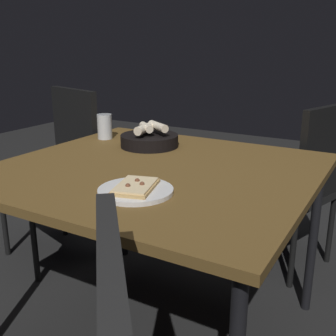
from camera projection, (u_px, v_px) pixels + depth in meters
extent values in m
plane|color=black|center=(157.00, 331.00, 1.76)|extent=(8.00, 8.00, 0.00)
cube|color=brown|center=(156.00, 170.00, 1.55)|extent=(1.09, 1.16, 0.03)
cylinder|color=black|center=(123.00, 197.00, 2.31)|extent=(0.04, 0.04, 0.71)
cylinder|color=black|center=(313.00, 239.00, 1.81)|extent=(0.04, 0.04, 0.71)
cylinder|color=white|center=(136.00, 191.00, 1.27)|extent=(0.24, 0.24, 0.01)
cube|color=tan|center=(136.00, 187.00, 1.27)|extent=(0.20, 0.16, 0.01)
cube|color=beige|center=(135.00, 185.00, 1.27)|extent=(0.18, 0.14, 0.01)
sphere|color=brown|center=(137.00, 181.00, 1.29)|extent=(0.02, 0.02, 0.02)
sphere|color=brown|center=(142.00, 184.00, 1.26)|extent=(0.02, 0.02, 0.02)
sphere|color=brown|center=(128.00, 186.00, 1.25)|extent=(0.02, 0.02, 0.02)
cylinder|color=black|center=(149.00, 141.00, 1.84)|extent=(0.26, 0.26, 0.05)
cylinder|color=beige|center=(146.00, 127.00, 1.82)|extent=(0.10, 0.11, 0.03)
cylinder|color=beige|center=(158.00, 126.00, 1.82)|extent=(0.10, 0.13, 0.04)
cylinder|color=beige|center=(144.00, 129.00, 1.80)|extent=(0.13, 0.05, 0.04)
cylinder|color=#AF1414|center=(139.00, 144.00, 1.81)|extent=(0.06, 0.06, 0.03)
cylinder|color=silver|center=(105.00, 127.00, 1.99)|extent=(0.07, 0.07, 0.12)
cylinder|color=orange|center=(105.00, 131.00, 1.99)|extent=(0.06, 0.06, 0.07)
cube|color=black|center=(285.00, 191.00, 2.22)|extent=(0.56, 0.56, 0.04)
cube|color=black|center=(325.00, 153.00, 2.01)|extent=(0.41, 0.17, 0.46)
cylinder|color=black|center=(273.00, 209.00, 2.54)|extent=(0.03, 0.03, 0.40)
cylinder|color=black|center=(233.00, 227.00, 2.30)|extent=(0.03, 0.03, 0.40)
cylinder|color=black|center=(331.00, 229.00, 2.27)|extent=(0.03, 0.03, 0.40)
cylinder|color=black|center=(293.00, 251.00, 2.03)|extent=(0.03, 0.03, 0.40)
cube|color=black|center=(47.00, 186.00, 2.27)|extent=(0.55, 0.55, 0.04)
cube|color=black|center=(75.00, 133.00, 2.33)|extent=(0.15, 0.41, 0.50)
cylinder|color=black|center=(4.00, 222.00, 2.35)|extent=(0.03, 0.03, 0.41)
cylinder|color=black|center=(35.00, 245.00, 2.08)|extent=(0.03, 0.03, 0.41)
cylinder|color=black|center=(63.00, 205.00, 2.60)|extent=(0.03, 0.03, 0.41)
cylinder|color=black|center=(97.00, 224.00, 2.33)|extent=(0.03, 0.03, 0.41)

